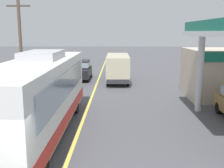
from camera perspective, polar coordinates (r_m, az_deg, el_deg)
ground at (r=25.95m, az=-2.95°, el=0.72°), size 120.00×120.00×0.00m
lane_divider_stripe at (r=21.06m, az=-3.86°, el=-1.68°), size 0.16×50.00×0.01m
coach_bus_main at (r=12.52m, az=-15.09°, el=-2.70°), size 2.60×11.04×3.69m
minibus_opposing_lane at (r=25.21m, az=1.21°, el=3.81°), size 2.04×6.13×2.44m
car_trailing_behind_bus at (r=26.65m, az=-6.41°, el=3.14°), size 1.70×4.20×1.82m
utility_pole_roadside at (r=22.73m, az=-18.55°, el=8.19°), size 1.80×0.24×7.10m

